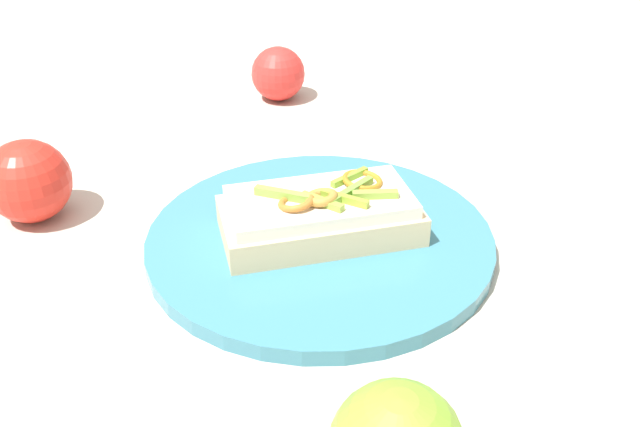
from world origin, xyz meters
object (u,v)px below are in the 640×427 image
(plate, at_px, (320,240))
(apple_3, at_px, (28,181))
(sandwich, at_px, (321,214))
(apple_2, at_px, (278,74))

(plate, distance_m, apple_3, 0.27)
(sandwich, distance_m, apple_3, 0.27)
(apple_3, bearing_deg, plate, 73.01)
(plate, bearing_deg, apple_2, -177.65)
(apple_3, bearing_deg, sandwich, 73.04)
(sandwich, height_order, apple_3, apple_3)
(plate, distance_m, sandwich, 0.03)
(sandwich, relative_size, apple_2, 2.61)
(apple_3, bearing_deg, apple_2, 137.45)
(sandwich, bearing_deg, apple_3, -24.90)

